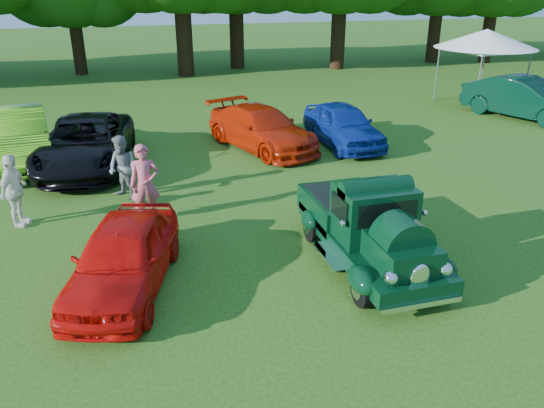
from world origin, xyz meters
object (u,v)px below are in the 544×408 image
object	(u,v)px
red_convertible	(123,256)
back_car_blue	(343,125)
back_car_black	(86,143)
spectator_grey	(123,168)
spectator_white	(14,191)
back_car_green	(525,98)
spectator_pink	(145,184)
back_car_lime	(18,137)
back_car_orange	(262,128)
hero_pickup	(368,228)
canopy_tent	(486,39)

from	to	relation	value
red_convertible	back_car_blue	size ratio (longest dim) A/B	0.92
back_car_black	spectator_grey	bearing A→B (deg)	-63.27
spectator_white	back_car_green	bearing A→B (deg)	-54.52
back_car_green	spectator_pink	bearing A→B (deg)	-179.54
back_car_lime	back_car_orange	bearing A→B (deg)	-13.48
back_car_black	back_car_orange	size ratio (longest dim) A/B	1.14
hero_pickup	back_car_orange	bearing A→B (deg)	90.24
back_car_green	back_car_orange	bearing A→B (deg)	164.58
hero_pickup	spectator_pink	xyz separation A→B (m)	(-4.09, 3.12, 0.20)
back_car_lime	spectator_pink	bearing A→B (deg)	-66.72
back_car_lime	spectator_grey	distance (m)	4.86
hero_pickup	back_car_orange	distance (m)	8.00
back_car_black	back_car_green	bearing A→B (deg)	12.12
spectator_grey	canopy_tent	size ratio (longest dim) A/B	0.34
hero_pickup	back_car_lime	world-z (taller)	hero_pickup
back_car_orange	back_car_blue	xyz separation A→B (m)	(2.74, -0.36, 0.02)
red_convertible	back_car_lime	xyz separation A→B (m)	(-2.88, 8.28, 0.17)
spectator_pink	spectator_grey	bearing A→B (deg)	108.06
back_car_blue	back_car_lime	bearing A→B (deg)	173.44
back_car_blue	back_car_green	distance (m)	8.61
back_car_green	spectator_white	xyz separation A→B (m)	(-18.14, -5.34, 0.04)
hero_pickup	back_car_green	bearing A→B (deg)	38.96
back_car_black	back_car_blue	xyz separation A→B (m)	(8.27, 0.03, -0.04)
back_car_blue	back_car_black	bearing A→B (deg)	178.84
back_car_orange	back_car_green	xyz separation A→B (m)	(11.23, 1.05, 0.14)
spectator_pink	back_car_blue	bearing A→B (deg)	35.83
back_car_orange	canopy_tent	world-z (taller)	canopy_tent
red_convertible	back_car_green	distance (m)	18.12
hero_pickup	back_car_blue	distance (m)	8.10
red_convertible	spectator_white	world-z (taller)	spectator_white
hero_pickup	spectator_pink	bearing A→B (deg)	142.67
red_convertible	canopy_tent	size ratio (longest dim) A/B	0.79
back_car_orange	back_car_blue	distance (m)	2.77
back_car_blue	canopy_tent	bearing A→B (deg)	25.40
back_car_orange	back_car_blue	bearing A→B (deg)	-27.62
back_car_blue	red_convertible	bearing A→B (deg)	-136.48
back_car_blue	spectator_white	bearing A→B (deg)	-159.22
spectator_white	back_car_lime	bearing A→B (deg)	26.21
back_car_black	back_car_blue	distance (m)	8.27
spectator_grey	spectator_pink	bearing A→B (deg)	-23.12
back_car_orange	back_car_green	size ratio (longest dim) A/B	0.95
red_convertible	back_car_lime	world-z (taller)	back_car_lime
back_car_black	back_car_orange	bearing A→B (deg)	11.26
spectator_grey	hero_pickup	bearing A→B (deg)	4.79
spectator_pink	spectator_grey	world-z (taller)	spectator_pink
back_car_blue	spectator_grey	distance (m)	7.81
back_car_lime	spectator_pink	size ratio (longest dim) A/B	2.66
back_car_black	back_car_green	xyz separation A→B (m)	(16.76, 1.44, 0.08)
back_car_lime	back_car_blue	bearing A→B (deg)	-14.35
hero_pickup	red_convertible	world-z (taller)	hero_pickup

